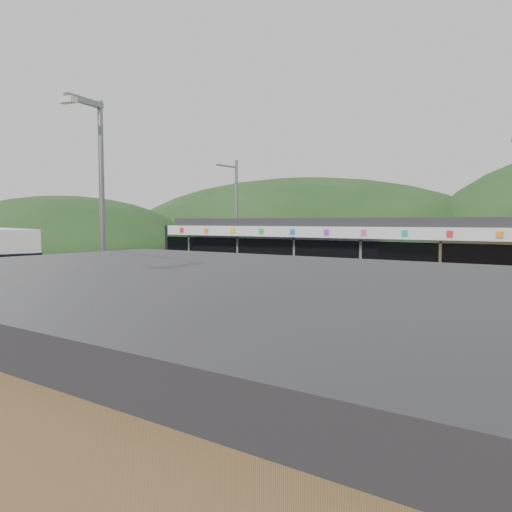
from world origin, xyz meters
The scene contains 8 objects.
ground centered at (0.00, 0.00, 0.00)m, with size 120.00×120.00×0.00m, color #4C4C4F.
hills centered at (6.19, 5.29, 0.00)m, with size 146.00×149.00×26.00m.
platform centered at (0.00, 3.30, 0.15)m, with size 26.00×3.20×0.30m, color #9E9E99.
yellow_line centered at (0.00, 2.00, 0.30)m, with size 26.00×0.10×0.01m, color yellow.
train centered at (1.71, 6.00, 2.06)m, with size 20.44×3.01×3.74m.
catenary_mast_west centered at (-7.00, 8.56, 3.65)m, with size 0.18×1.80×7.00m.
station_shelter centered at (6.00, -9.01, 1.55)m, with size 9.20×6.20×3.00m.
lamp_post centered at (0.81, -6.67, 3.72)m, with size 0.38×1.12×6.24m.
Camera 1 is at (9.95, -13.65, 3.62)m, focal length 35.00 mm.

